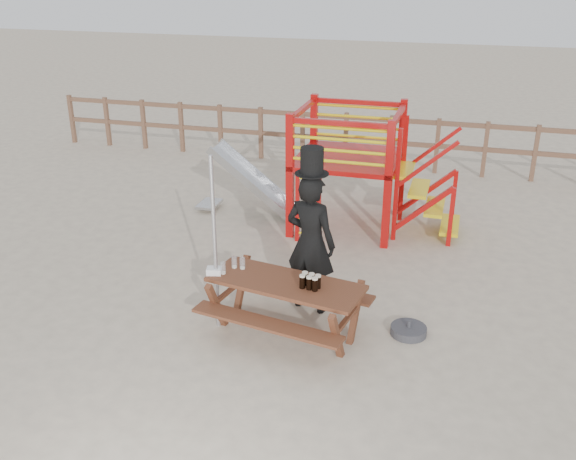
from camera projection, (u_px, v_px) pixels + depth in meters
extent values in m
plane|color=beige|center=(275.00, 325.00, 8.24)|extent=(60.00, 60.00, 0.00)
cube|color=brown|center=(369.00, 119.00, 13.99)|extent=(15.00, 0.06, 0.10)
cube|color=brown|center=(368.00, 141.00, 14.19)|extent=(15.00, 0.06, 0.10)
cube|color=brown|center=(72.00, 119.00, 16.10)|extent=(0.09, 0.09, 1.20)
cube|color=brown|center=(107.00, 122.00, 15.84)|extent=(0.09, 0.09, 1.20)
cube|color=brown|center=(144.00, 124.00, 15.59)|extent=(0.09, 0.09, 1.20)
cube|color=brown|center=(181.00, 127.00, 15.33)|extent=(0.09, 0.09, 1.20)
cube|color=brown|center=(220.00, 130.00, 15.08)|extent=(0.09, 0.09, 1.20)
cube|color=brown|center=(261.00, 133.00, 14.83)|extent=(0.09, 0.09, 1.20)
cube|color=brown|center=(303.00, 136.00, 14.57)|extent=(0.09, 0.09, 1.20)
cube|color=brown|center=(346.00, 139.00, 14.32)|extent=(0.09, 0.09, 1.20)
cube|color=brown|center=(391.00, 143.00, 14.06)|extent=(0.09, 0.09, 1.20)
cube|color=brown|center=(437.00, 146.00, 13.81)|extent=(0.09, 0.09, 1.20)
cube|color=brown|center=(485.00, 150.00, 13.55)|extent=(0.09, 0.09, 1.20)
cube|color=brown|center=(535.00, 153.00, 13.30)|extent=(0.09, 0.09, 1.20)
cube|color=#AC0C0B|center=(290.00, 177.00, 10.46)|extent=(0.12, 0.12, 2.10)
cube|color=#AC0C0B|center=(388.00, 186.00, 10.05)|extent=(0.12, 0.12, 2.10)
cube|color=#AC0C0B|center=(314.00, 151.00, 11.87)|extent=(0.12, 0.12, 2.10)
cube|color=#AC0C0B|center=(400.00, 158.00, 11.46)|extent=(0.12, 0.12, 2.10)
cube|color=#AC0C0B|center=(348.00, 159.00, 10.90)|extent=(1.72, 1.72, 0.08)
cube|color=#AC0C0B|center=(340.00, 123.00, 9.88)|extent=(1.60, 0.08, 0.08)
cube|color=#AC0C0B|center=(359.00, 102.00, 11.29)|extent=(1.60, 0.08, 0.08)
cube|color=#AC0C0B|center=(303.00, 109.00, 10.79)|extent=(0.08, 1.60, 0.08)
cube|color=#AC0C0B|center=(398.00, 115.00, 10.38)|extent=(0.08, 1.60, 0.08)
cylinder|color=yellow|center=(339.00, 162.00, 10.12)|extent=(1.50, 0.05, 0.05)
cylinder|color=yellow|center=(357.00, 137.00, 11.54)|extent=(1.50, 0.05, 0.05)
cylinder|color=yellow|center=(339.00, 151.00, 10.05)|extent=(1.50, 0.05, 0.05)
cylinder|color=yellow|center=(357.00, 127.00, 11.46)|extent=(1.50, 0.05, 0.05)
cylinder|color=yellow|center=(339.00, 140.00, 9.98)|extent=(1.50, 0.05, 0.05)
cylinder|color=yellow|center=(358.00, 117.00, 11.39)|extent=(1.50, 0.05, 0.05)
cylinder|color=yellow|center=(340.00, 128.00, 9.91)|extent=(1.50, 0.05, 0.05)
cylinder|color=yellow|center=(358.00, 107.00, 11.32)|extent=(1.50, 0.05, 0.05)
cube|color=#AC0C0B|center=(297.00, 207.00, 10.46)|extent=(0.06, 0.06, 1.20)
cube|color=#AC0C0B|center=(319.00, 209.00, 10.37)|extent=(0.06, 0.06, 1.20)
cylinder|color=yellow|center=(308.00, 234.00, 10.59)|extent=(0.36, 0.04, 0.04)
cylinder|color=yellow|center=(308.00, 220.00, 10.49)|extent=(0.36, 0.04, 0.04)
cylinder|color=yellow|center=(308.00, 207.00, 10.40)|extent=(0.36, 0.04, 0.04)
cylinder|color=yellow|center=(308.00, 193.00, 10.31)|extent=(0.36, 0.04, 0.04)
cylinder|color=yellow|center=(309.00, 178.00, 10.21)|extent=(0.36, 0.04, 0.04)
cube|color=yellow|center=(404.00, 170.00, 10.71)|extent=(0.30, 0.90, 0.06)
cube|color=yellow|center=(419.00, 189.00, 10.75)|extent=(0.30, 0.90, 0.06)
cube|color=yellow|center=(435.00, 207.00, 10.80)|extent=(0.30, 0.90, 0.06)
cube|color=yellow|center=(450.00, 225.00, 10.85)|extent=(0.30, 0.90, 0.06)
cube|color=#AC0C0B|center=(423.00, 209.00, 10.40)|extent=(0.95, 0.08, 0.86)
cube|color=#AC0C0B|center=(428.00, 191.00, 11.19)|extent=(0.95, 0.08, 0.86)
cube|color=#B4B6BB|center=(254.00, 182.00, 11.56)|extent=(1.53, 0.55, 1.21)
cube|color=#B4B6BB|center=(249.00, 185.00, 11.31)|extent=(1.58, 0.04, 1.28)
cube|color=#B4B6BB|center=(259.00, 175.00, 11.78)|extent=(1.58, 0.04, 1.28)
cube|color=#B4B6BB|center=(209.00, 204.00, 11.99)|extent=(0.35, 0.55, 0.05)
cube|color=brown|center=(286.00, 283.00, 7.79)|extent=(1.99, 1.03, 0.05)
cube|color=brown|center=(266.00, 324.00, 7.47)|extent=(1.91, 0.59, 0.04)
cube|color=brown|center=(303.00, 286.00, 8.33)|extent=(1.91, 0.59, 0.04)
cube|color=brown|center=(230.00, 296.00, 8.26)|extent=(0.27, 1.13, 0.68)
cube|color=brown|center=(346.00, 325.00, 7.61)|extent=(0.27, 1.13, 0.68)
imported|color=black|center=(311.00, 243.00, 8.31)|extent=(0.78, 0.60, 1.89)
cube|color=#0C8818|center=(316.00, 223.00, 8.34)|extent=(0.08, 0.04, 0.44)
cylinder|color=black|center=(312.00, 173.00, 7.94)|extent=(0.43, 0.43, 0.01)
cylinder|color=black|center=(312.00, 160.00, 7.87)|extent=(0.29, 0.29, 0.33)
cube|color=white|center=(318.00, 148.00, 7.94)|extent=(0.15, 0.04, 0.04)
cylinder|color=#B2B2B7|center=(215.00, 245.00, 7.80)|extent=(0.05, 0.05, 2.27)
cylinder|color=#37373C|center=(408.00, 331.00, 8.03)|extent=(0.45, 0.45, 0.10)
cylinder|color=#37373C|center=(409.00, 324.00, 8.00)|extent=(0.05, 0.05, 0.09)
cube|color=white|center=(214.00, 271.00, 7.96)|extent=(0.21, 0.18, 0.08)
cylinder|color=black|center=(302.00, 282.00, 7.61)|extent=(0.07, 0.07, 0.15)
cylinder|color=beige|center=(302.00, 276.00, 7.57)|extent=(0.07, 0.07, 0.02)
cylinder|color=black|center=(309.00, 284.00, 7.57)|extent=(0.07, 0.07, 0.15)
cylinder|color=beige|center=(309.00, 277.00, 7.54)|extent=(0.07, 0.07, 0.02)
cylinder|color=black|center=(315.00, 285.00, 7.54)|extent=(0.07, 0.07, 0.15)
cylinder|color=beige|center=(315.00, 279.00, 7.51)|extent=(0.07, 0.07, 0.02)
cylinder|color=black|center=(305.00, 279.00, 7.68)|extent=(0.07, 0.07, 0.15)
cylinder|color=beige|center=(305.00, 273.00, 7.65)|extent=(0.07, 0.07, 0.02)
cylinder|color=black|center=(312.00, 281.00, 7.64)|extent=(0.07, 0.07, 0.15)
cylinder|color=beige|center=(312.00, 274.00, 7.61)|extent=(0.07, 0.07, 0.02)
cylinder|color=black|center=(318.00, 282.00, 7.61)|extent=(0.07, 0.07, 0.15)
cylinder|color=beige|center=(318.00, 276.00, 7.57)|extent=(0.07, 0.07, 0.02)
cylinder|color=silver|center=(242.00, 263.00, 8.08)|extent=(0.07, 0.07, 0.15)
cylinder|color=beige|center=(243.00, 268.00, 8.10)|extent=(0.06, 0.06, 0.02)
cylinder|color=silver|center=(234.00, 262.00, 8.10)|extent=(0.07, 0.07, 0.15)
cylinder|color=beige|center=(234.00, 267.00, 8.13)|extent=(0.06, 0.06, 0.02)
cylinder|color=silver|center=(223.00, 268.00, 7.95)|extent=(0.07, 0.07, 0.15)
cylinder|color=beige|center=(223.00, 273.00, 7.97)|extent=(0.06, 0.06, 0.02)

